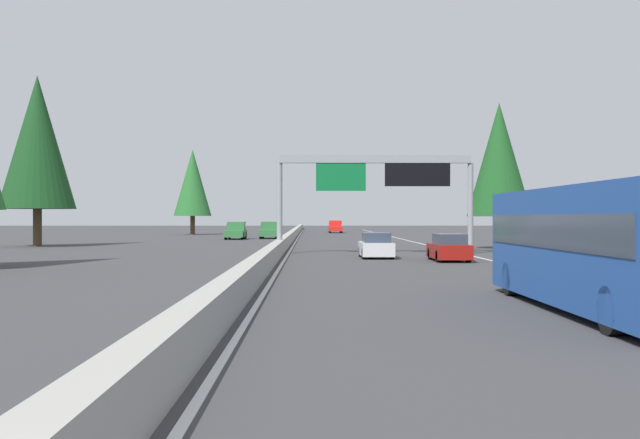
{
  "coord_description": "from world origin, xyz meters",
  "views": [
    {
      "loc": [
        -1.99,
        -1.7,
        2.36
      ],
      "look_at": [
        47.99,
        -2.29,
        2.22
      ],
      "focal_mm": 44.57,
      "sensor_mm": 36.0,
      "label": 1
    }
  ],
  "objects_px": {
    "sign_gantry_overhead": "(378,175)",
    "conifer_right_mid": "(499,160)",
    "conifer_left_mid": "(37,142)",
    "pickup_mid_right": "(335,227)",
    "sedan_far_center": "(449,248)",
    "conifer_left_far": "(193,183)",
    "sedan_near_right": "(376,246)",
    "oncoming_near": "(270,230)",
    "bus_distant_b": "(595,243)",
    "oncoming_far": "(236,231)"
  },
  "relations": [
    {
      "from": "sedan_far_center",
      "to": "pickup_mid_right",
      "type": "relative_size",
      "value": 0.79
    },
    {
      "from": "conifer_right_mid",
      "to": "conifer_left_far",
      "type": "relative_size",
      "value": 0.95
    },
    {
      "from": "sign_gantry_overhead",
      "to": "conifer_right_mid",
      "type": "bearing_deg",
      "value": -48.46
    },
    {
      "from": "sign_gantry_overhead",
      "to": "bus_distant_b",
      "type": "xyz_separation_m",
      "value": [
        -31.27,
        -2.79,
        -3.34
      ]
    },
    {
      "from": "conifer_left_mid",
      "to": "pickup_mid_right",
      "type": "bearing_deg",
      "value": -24.7
    },
    {
      "from": "conifer_right_mid",
      "to": "conifer_left_far",
      "type": "xyz_separation_m",
      "value": [
        47.92,
        30.28,
        0.32
      ]
    },
    {
      "from": "bus_distant_b",
      "to": "oncoming_far",
      "type": "xyz_separation_m",
      "value": [
        65.7,
        15.17,
        -0.8
      ]
    },
    {
      "from": "sedan_near_right",
      "to": "pickup_mid_right",
      "type": "bearing_deg",
      "value": 0.03
    },
    {
      "from": "sedan_near_right",
      "to": "bus_distant_b",
      "type": "bearing_deg",
      "value": -172.75
    },
    {
      "from": "bus_distant_b",
      "to": "pickup_mid_right",
      "type": "height_order",
      "value": "bus_distant_b"
    },
    {
      "from": "bus_distant_b",
      "to": "sedan_near_right",
      "type": "relative_size",
      "value": 2.61
    },
    {
      "from": "sedan_near_right",
      "to": "conifer_left_far",
      "type": "relative_size",
      "value": 0.38
    },
    {
      "from": "sedan_near_right",
      "to": "pickup_mid_right",
      "type": "distance_m",
      "value": 74.51
    },
    {
      "from": "bus_distant_b",
      "to": "sedan_far_center",
      "type": "height_order",
      "value": "bus_distant_b"
    },
    {
      "from": "conifer_left_mid",
      "to": "conifer_left_far",
      "type": "xyz_separation_m",
      "value": [
        43.44,
        -6.06,
        -1.39
      ]
    },
    {
      "from": "conifer_right_mid",
      "to": "pickup_mid_right",
      "type": "bearing_deg",
      "value": 9.84
    },
    {
      "from": "oncoming_far",
      "to": "conifer_left_mid",
      "type": "xyz_separation_m",
      "value": [
        -21.16,
        14.03,
        7.5
      ]
    },
    {
      "from": "sedan_near_right",
      "to": "oncoming_near",
      "type": "relative_size",
      "value": 0.79
    },
    {
      "from": "oncoming_near",
      "to": "pickup_mid_right",
      "type": "bearing_deg",
      "value": 165.33
    },
    {
      "from": "pickup_mid_right",
      "to": "oncoming_near",
      "type": "height_order",
      "value": "same"
    },
    {
      "from": "sign_gantry_overhead",
      "to": "oncoming_near",
      "type": "xyz_separation_m",
      "value": [
        37.59,
        8.93,
        -4.14
      ]
    },
    {
      "from": "bus_distant_b",
      "to": "oncoming_far",
      "type": "height_order",
      "value": "bus_distant_b"
    },
    {
      "from": "bus_distant_b",
      "to": "sign_gantry_overhead",
      "type": "bearing_deg",
      "value": 5.09
    },
    {
      "from": "oncoming_far",
      "to": "conifer_left_far",
      "type": "xyz_separation_m",
      "value": [
        22.28,
        7.97,
        6.11
      ]
    },
    {
      "from": "bus_distant_b",
      "to": "conifer_left_mid",
      "type": "distance_m",
      "value": 53.68
    },
    {
      "from": "sedan_near_right",
      "to": "conifer_left_mid",
      "type": "relative_size",
      "value": 0.32
    },
    {
      "from": "sedan_far_center",
      "to": "bus_distant_b",
      "type": "bearing_deg",
      "value": 179.14
    },
    {
      "from": "bus_distant_b",
      "to": "oncoming_near",
      "type": "xyz_separation_m",
      "value": [
        68.86,
        11.71,
        -0.8
      ]
    },
    {
      "from": "sign_gantry_overhead",
      "to": "conifer_left_mid",
      "type": "xyz_separation_m",
      "value": [
        13.27,
        26.42,
        3.36
      ]
    },
    {
      "from": "sign_gantry_overhead",
      "to": "conifer_left_far",
      "type": "relative_size",
      "value": 1.1
    },
    {
      "from": "bus_distant_b",
      "to": "pickup_mid_right",
      "type": "xyz_separation_m",
      "value": [
        100.69,
        3.38,
        -0.8
      ]
    },
    {
      "from": "sign_gantry_overhead",
      "to": "sedan_far_center",
      "type": "bearing_deg",
      "value": -159.42
    },
    {
      "from": "sedan_near_right",
      "to": "conifer_left_far",
      "type": "xyz_separation_m",
      "value": [
        61.8,
        19.81,
        6.34
      ]
    },
    {
      "from": "sedan_near_right",
      "to": "conifer_left_far",
      "type": "bearing_deg",
      "value": 17.77
    },
    {
      "from": "conifer_right_mid",
      "to": "oncoming_near",
      "type": "bearing_deg",
      "value": 33.21
    },
    {
      "from": "pickup_mid_right",
      "to": "sedan_far_center",
      "type": "bearing_deg",
      "value": -177.26
    },
    {
      "from": "conifer_left_mid",
      "to": "sedan_near_right",
      "type": "bearing_deg",
      "value": -125.36
    },
    {
      "from": "conifer_left_mid",
      "to": "conifer_left_far",
      "type": "height_order",
      "value": "conifer_left_mid"
    },
    {
      "from": "pickup_mid_right",
      "to": "conifer_left_far",
      "type": "relative_size",
      "value": 0.48
    },
    {
      "from": "sedan_near_right",
      "to": "oncoming_far",
      "type": "height_order",
      "value": "oncoming_far"
    },
    {
      "from": "bus_distant_b",
      "to": "sedan_far_center",
      "type": "distance_m",
      "value": 22.96
    },
    {
      "from": "conifer_left_mid",
      "to": "conifer_left_far",
      "type": "relative_size",
      "value": 1.2
    },
    {
      "from": "bus_distant_b",
      "to": "conifer_right_mid",
      "type": "bearing_deg",
      "value": -10.11
    },
    {
      "from": "sign_gantry_overhead",
      "to": "conifer_right_mid",
      "type": "height_order",
      "value": "conifer_right_mid"
    },
    {
      "from": "conifer_left_far",
      "to": "sedan_near_right",
      "type": "bearing_deg",
      "value": -162.23
    },
    {
      "from": "bus_distant_b",
      "to": "conifer_left_mid",
      "type": "bearing_deg",
      "value": 33.25
    },
    {
      "from": "sign_gantry_overhead",
      "to": "sedan_near_right",
      "type": "bearing_deg",
      "value": 173.86
    },
    {
      "from": "pickup_mid_right",
      "to": "sedan_near_right",
      "type": "bearing_deg",
      "value": -179.97
    },
    {
      "from": "oncoming_near",
      "to": "conifer_left_far",
      "type": "height_order",
      "value": "conifer_left_far"
    },
    {
      "from": "oncoming_far",
      "to": "oncoming_near",
      "type": "bearing_deg",
      "value": 132.39
    }
  ]
}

